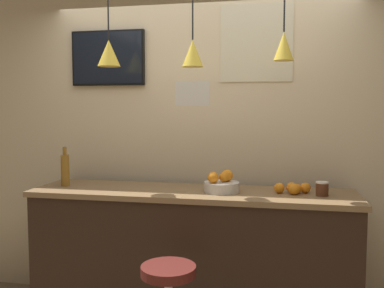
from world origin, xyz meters
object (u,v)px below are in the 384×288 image
at_px(fruit_bowl, 222,184).
at_px(juice_bottle, 65,169).
at_px(mounted_tv, 108,58).
at_px(spread_jar, 322,189).

distance_m(fruit_bowl, juice_bottle, 1.25).
distance_m(juice_bottle, mounted_tv, 1.01).
height_order(juice_bottle, spread_jar, juice_bottle).
relative_size(fruit_bowl, mounted_tv, 0.40).
bearing_deg(juice_bottle, fruit_bowl, -0.06).
relative_size(fruit_bowl, juice_bottle, 0.83).
xyz_separation_m(fruit_bowl, spread_jar, (0.71, 0.00, -0.01)).
distance_m(fruit_bowl, spread_jar, 0.71).
bearing_deg(spread_jar, juice_bottle, 180.00).
bearing_deg(mounted_tv, fruit_bowl, -20.25).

